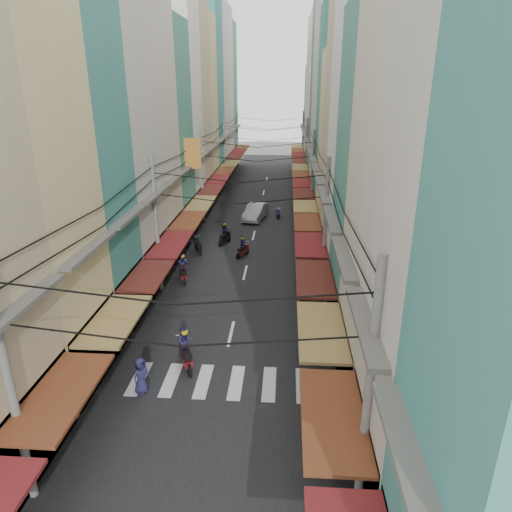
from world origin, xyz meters
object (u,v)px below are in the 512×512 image
at_px(white_car, 255,219).
at_px(traffic_sign, 335,282).
at_px(bicycle, 374,350).
at_px(market_umbrella, 362,344).

height_order(white_car, traffic_sign, traffic_sign).
relative_size(white_car, bicycle, 2.98).
bearing_deg(market_umbrella, traffic_sign, 95.52).
bearing_deg(white_car, bicycle, -61.20).
bearing_deg(white_car, market_umbrella, -66.00).
relative_size(white_car, market_umbrella, 1.99).
height_order(white_car, bicycle, white_car).
distance_m(white_car, traffic_sign, 20.44).
height_order(bicycle, traffic_sign, traffic_sign).
xyz_separation_m(white_car, bicycle, (7.17, -21.90, 0.00)).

